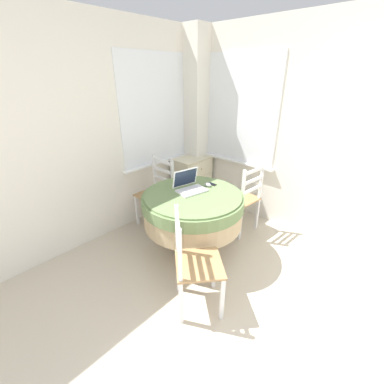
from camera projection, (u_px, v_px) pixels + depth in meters
The scene contains 9 objects.
corner_room_shell at pixel (205, 140), 2.79m from camera, with size 4.65×4.74×2.55m.
round_dining_table at pixel (193, 207), 2.85m from camera, with size 1.12×1.12×0.75m.
laptop at pixel (189, 186), 2.86m from camera, with size 0.37×0.33×0.23m.
computer_mouse at pixel (208, 185), 2.96m from camera, with size 0.05×0.08×0.04m.
cell_phone at pixel (212, 184), 3.02m from camera, with size 0.05×0.11×0.01m.
dining_chair_near_back_window at pixel (157, 194), 3.47m from camera, with size 0.40×0.42×0.94m.
dining_chair_near_right_window at pixel (242, 199), 3.32m from camera, with size 0.45×0.44×0.94m.
dining_chair_camera_near at pixel (194, 264), 2.20m from camera, with size 0.58×0.58×0.94m.
corner_cabinet at pixel (192, 180), 4.10m from camera, with size 0.60×0.40×0.77m.
Camera 1 is at (-0.74, 0.10, 1.95)m, focal length 24.00 mm.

